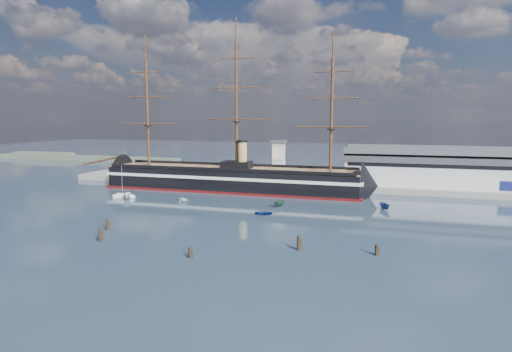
# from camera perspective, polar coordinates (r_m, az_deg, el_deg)

# --- Properties ---
(ground) EXTENTS (600.00, 600.00, 0.00)m
(ground) POSITION_cam_1_polar(r_m,az_deg,el_deg) (127.23, -1.78, -3.62)
(ground) COLOR #293747
(ground) RESTS_ON ground
(quay) EXTENTS (180.00, 18.00, 2.00)m
(quay) POSITION_cam_1_polar(r_m,az_deg,el_deg) (159.13, 5.72, -1.33)
(quay) COLOR slate
(quay) RESTS_ON ground
(warehouse) EXTENTS (63.00, 21.00, 11.60)m
(warehouse) POSITION_cam_1_polar(r_m,az_deg,el_deg) (160.43, 23.14, 1.03)
(warehouse) COLOR #B7BABC
(warehouse) RESTS_ON ground
(quay_tower) EXTENTS (5.00, 5.00, 15.00)m
(quay_tower) POSITION_cam_1_polar(r_m,az_deg,el_deg) (156.41, 3.04, 2.14)
(quay_tower) COLOR silver
(quay_tower) RESTS_ON ground
(shoreline) EXTENTS (120.00, 10.00, 4.00)m
(shoreline) POSITION_cam_1_polar(r_m,az_deg,el_deg) (279.14, -23.33, 2.32)
(shoreline) COLOR #3F4C38
(shoreline) RESTS_ON ground
(warship) EXTENTS (112.98, 17.39, 53.94)m
(warship) POSITION_cam_1_polar(r_m,az_deg,el_deg) (149.22, -3.93, -0.35)
(warship) COLOR black
(warship) RESTS_ON ground
(sailboat) EXTENTS (6.69, 3.45, 10.27)m
(sailboat) POSITION_cam_1_polar(r_m,az_deg,el_deg) (141.71, -17.21, -2.52)
(sailboat) COLOR silver
(sailboat) RESTS_ON ground
(motorboat_a) EXTENTS (6.46, 4.55, 2.43)m
(motorboat_a) POSITION_cam_1_polar(r_m,az_deg,el_deg) (139.39, -16.75, -2.94)
(motorboat_a) COLOR white
(motorboat_a) RESTS_ON ground
(motorboat_b) EXTENTS (1.85, 3.18, 1.39)m
(motorboat_b) POSITION_cam_1_polar(r_m,az_deg,el_deg) (112.41, 1.09, -5.16)
(motorboat_b) COLOR navy
(motorboat_b) RESTS_ON ground
(motorboat_c) EXTENTS (5.34, 3.72, 2.01)m
(motorboat_c) POSITION_cam_1_polar(r_m,az_deg,el_deg) (122.50, 3.11, -4.08)
(motorboat_c) COLOR #193D2B
(motorboat_c) RESTS_ON ground
(motorboat_d) EXTENTS (5.11, 6.37, 2.15)m
(motorboat_d) POSITION_cam_1_polar(r_m,az_deg,el_deg) (130.74, -9.70, -3.42)
(motorboat_d) COLOR white
(motorboat_d) RESTS_ON ground
(motorboat_f) EXTENTS (5.83, 4.35, 2.21)m
(motorboat_f) POSITION_cam_1_polar(r_m,az_deg,el_deg) (123.82, 16.79, -4.28)
(motorboat_f) COLOR navy
(motorboat_f) RESTS_ON ground
(piling_near_left) EXTENTS (0.64, 0.64, 3.53)m
(piling_near_left) POSITION_cam_1_polar(r_m,az_deg,el_deg) (94.44, -20.03, -8.19)
(piling_near_left) COLOR black
(piling_near_left) RESTS_ON ground
(piling_near_mid) EXTENTS (0.64, 0.64, 2.59)m
(piling_near_mid) POSITION_cam_1_polar(r_m,az_deg,el_deg) (80.01, -8.77, -10.70)
(piling_near_mid) COLOR black
(piling_near_mid) RESTS_ON ground
(piling_near_right) EXTENTS (0.64, 0.64, 3.68)m
(piling_near_right) POSITION_cam_1_polar(r_m,az_deg,el_deg) (83.68, 5.67, -9.81)
(piling_near_right) COLOR black
(piling_near_right) RESTS_ON ground
(piling_far_right) EXTENTS (0.64, 0.64, 2.68)m
(piling_far_right) POSITION_cam_1_polar(r_m,az_deg,el_deg) (83.43, 15.75, -10.13)
(piling_far_right) COLOR black
(piling_far_right) RESTS_ON ground
(piling_extra) EXTENTS (0.64, 0.64, 3.39)m
(piling_extra) POSITION_cam_1_polar(r_m,az_deg,el_deg) (103.31, -19.19, -6.78)
(piling_extra) COLOR black
(piling_extra) RESTS_ON ground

